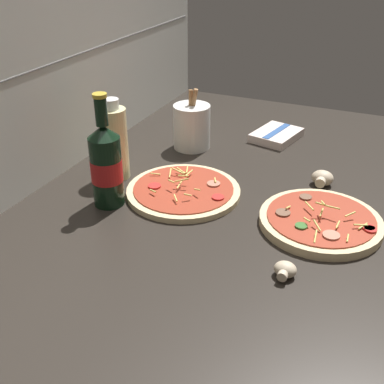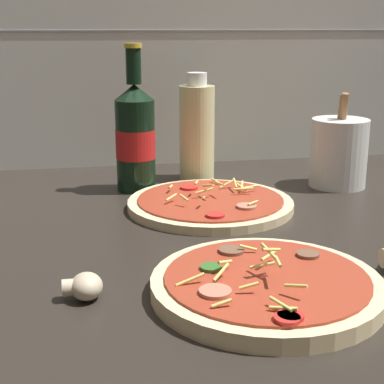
% 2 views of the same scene
% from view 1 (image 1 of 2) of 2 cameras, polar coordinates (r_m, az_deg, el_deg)
% --- Properties ---
extents(counter_slab, '(1.60, 0.90, 0.03)m').
position_cam_1_polar(counter_slab, '(1.06, 3.85, -3.29)').
color(counter_slab, '#28231E').
rests_on(counter_slab, ground).
extents(tile_backsplash, '(1.60, 0.01, 0.60)m').
position_cam_1_polar(tile_backsplash, '(1.17, -17.71, 13.87)').
color(tile_backsplash, silver).
rests_on(tile_backsplash, ground).
extents(pizza_near, '(0.26, 0.26, 0.06)m').
position_cam_1_polar(pizza_near, '(1.05, 14.97, -3.35)').
color(pizza_near, beige).
rests_on(pizza_near, counter_slab).
extents(pizza_far, '(0.27, 0.27, 0.04)m').
position_cam_1_polar(pizza_far, '(1.13, -1.02, 0.14)').
color(pizza_far, beige).
rests_on(pizza_far, counter_slab).
extents(beer_bottle, '(0.07, 0.07, 0.26)m').
position_cam_1_polar(beer_bottle, '(1.07, -10.14, 3.23)').
color(beer_bottle, black).
rests_on(beer_bottle, counter_slab).
extents(oil_bottle, '(0.07, 0.07, 0.20)m').
position_cam_1_polar(oil_bottle, '(1.19, -9.20, 5.83)').
color(oil_bottle, beige).
rests_on(oil_bottle, counter_slab).
extents(mushroom_left, '(0.06, 0.05, 0.04)m').
position_cam_1_polar(mushroom_left, '(1.21, 15.18, 1.57)').
color(mushroom_left, beige).
rests_on(mushroom_left, counter_slab).
extents(mushroom_right, '(0.04, 0.04, 0.03)m').
position_cam_1_polar(mushroom_right, '(0.89, 10.96, -9.07)').
color(mushroom_right, beige).
rests_on(mushroom_right, counter_slab).
extents(utensil_crock, '(0.10, 0.10, 0.17)m').
position_cam_1_polar(utensil_crock, '(1.36, -0.03, 7.79)').
color(utensil_crock, silver).
rests_on(utensil_crock, counter_slab).
extents(dish_towel, '(0.17, 0.14, 0.03)m').
position_cam_1_polar(dish_towel, '(1.45, 9.97, 6.66)').
color(dish_towel, beige).
rests_on(dish_towel, counter_slab).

